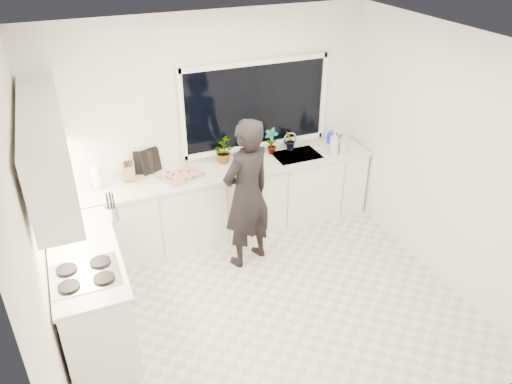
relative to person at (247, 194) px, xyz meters
name	(u,v)px	position (x,y,z in m)	size (l,w,h in m)	color
floor	(266,305)	(-0.11, -0.81, -0.90)	(4.00, 3.50, 0.02)	beige
wall_back	(209,127)	(-0.11, 0.95, 0.46)	(4.00, 0.02, 2.70)	white
wall_left	(34,243)	(-2.12, -0.81, 0.46)	(0.02, 3.50, 2.70)	white
wall_right	(441,158)	(1.90, -0.81, 0.46)	(0.02, 3.50, 2.70)	white
ceiling	(269,45)	(-0.11, -0.81, 1.82)	(4.00, 3.50, 0.02)	white
window	(256,105)	(0.49, 0.92, 0.66)	(1.80, 0.02, 1.00)	black
base_cabinets_back	(220,204)	(-0.11, 0.64, -0.45)	(3.92, 0.58, 0.88)	white
base_cabinets_left	(92,293)	(-1.78, -0.46, -0.45)	(0.58, 1.60, 0.88)	white
countertop_back	(219,171)	(-0.11, 0.63, 0.01)	(3.94, 0.62, 0.04)	silver
countertop_left	(84,254)	(-1.78, -0.46, 0.01)	(0.62, 1.60, 0.04)	silver
upper_cabinets	(46,147)	(-1.90, -0.11, 0.96)	(0.34, 2.10, 0.70)	white
sink	(296,158)	(0.94, 0.64, -0.02)	(0.58, 0.42, 0.14)	silver
faucet	(290,141)	(0.94, 0.84, 0.14)	(0.03, 0.03, 0.22)	silver
stovetop	(85,274)	(-1.80, -0.81, 0.04)	(0.56, 0.48, 0.03)	black
person	(247,194)	(0.00, 0.00, 0.00)	(0.65, 0.43, 1.78)	black
pizza_tray	(181,176)	(-0.58, 0.61, 0.04)	(0.46, 0.34, 0.03)	#B2B2B6
pizza	(181,175)	(-0.58, 0.61, 0.06)	(0.42, 0.30, 0.01)	#B11726
watering_can	(332,138)	(1.54, 0.80, 0.09)	(0.14, 0.14, 0.13)	blue
paper_towel_roll	(97,177)	(-1.49, 0.74, 0.16)	(0.11, 0.11, 0.26)	white
knife_block	(129,171)	(-1.14, 0.78, 0.14)	(0.13, 0.10, 0.22)	olive
utensil_crock	(112,213)	(-1.45, -0.01, 0.11)	(0.13, 0.13, 0.16)	#B6B7BB
picture_frame_large	(143,163)	(-0.95, 0.88, 0.17)	(0.22, 0.02, 0.28)	black
picture_frame_small	(151,161)	(-0.86, 0.88, 0.18)	(0.25, 0.02, 0.30)	black
herb_plants	(245,147)	(0.30, 0.80, 0.18)	(1.14, 0.30, 0.34)	#26662D
soap_bottles	(336,143)	(1.41, 0.49, 0.17)	(0.24, 0.14, 0.32)	#D8BF66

